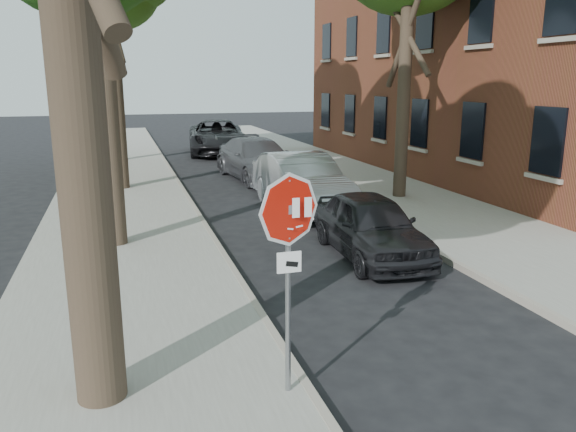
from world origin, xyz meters
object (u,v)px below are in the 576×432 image
stop_sign (289,242)px  car_c (257,159)px  car_d (218,137)px  car_a (371,226)px  car_b (302,182)px

stop_sign → car_c: size_ratio=0.49×
car_c → car_d: size_ratio=0.86×
car_a → car_d: car_d is taller
stop_sign → car_c: 15.42m
stop_sign → car_b: 10.23m
stop_sign → car_d: 23.40m
car_d → stop_sign: bearing=-91.1°
car_a → car_d: size_ratio=0.65×
stop_sign → car_a: 6.02m
car_c → car_d: 8.14m
stop_sign → car_d: (3.17, 23.16, -1.09)m
car_c → car_d: bearing=84.9°
car_c → stop_sign: bearing=-108.4°
stop_sign → car_a: stop_sign is taller
car_d → car_b: bearing=-82.8°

